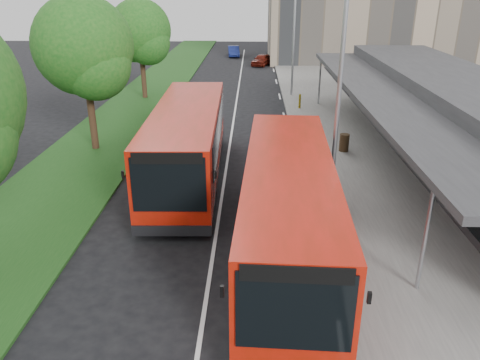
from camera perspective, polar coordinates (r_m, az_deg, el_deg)
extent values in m
plane|color=black|center=(16.26, -2.98, -6.89)|extent=(120.00, 120.00, 0.00)
cube|color=slate|center=(35.33, 9.46, 9.41)|extent=(5.00, 80.00, 0.15)
cube|color=#194315|center=(35.97, -11.82, 9.43)|extent=(5.00, 80.00, 0.10)
cube|color=silver|center=(30.20, -0.79, 7.31)|extent=(0.12, 70.00, 0.01)
cube|color=silver|center=(14.65, 9.61, -10.83)|extent=(0.12, 2.00, 0.01)
cube|color=silver|center=(19.90, 7.43, -1.26)|extent=(0.12, 2.00, 0.01)
cube|color=silver|center=(25.47, 6.20, 4.23)|extent=(0.12, 2.00, 0.01)
cube|color=silver|center=(31.21, 5.41, 7.73)|extent=(0.12, 2.00, 0.01)
cube|color=silver|center=(37.03, 4.85, 10.13)|extent=(0.12, 2.00, 0.01)
cube|color=silver|center=(42.90, 4.45, 11.88)|extent=(0.12, 2.00, 0.01)
cube|color=silver|center=(48.80, 4.13, 13.20)|extent=(0.12, 2.00, 0.01)
cube|color=silver|center=(54.72, 3.89, 14.24)|extent=(0.12, 2.00, 0.01)
cube|color=silver|center=(60.66, 3.69, 15.08)|extent=(0.12, 2.00, 0.01)
cube|color=#2D2D30|center=(24.89, 24.83, 6.60)|extent=(5.00, 26.00, 4.00)
cube|color=black|center=(24.12, 19.14, 6.00)|extent=(0.06, 24.00, 2.20)
cube|color=#2D2D30|center=(23.36, 16.64, 10.11)|extent=(2.80, 26.00, 0.25)
cylinder|color=#9A9CA2|center=(13.62, 21.59, -6.97)|extent=(0.12, 0.12, 3.30)
cylinder|color=#9A9CA2|center=(34.02, 9.67, 11.60)|extent=(0.12, 0.12, 3.30)
cylinder|color=#322014|center=(25.27, -17.61, 7.60)|extent=(0.36, 0.36, 3.77)
sphere|color=#165417|center=(24.67, -18.58, 15.29)|extent=(4.80, 4.80, 4.80)
sphere|color=#165417|center=(24.21, -17.26, 13.26)|extent=(3.43, 3.43, 3.43)
sphere|color=#165417|center=(25.37, -19.13, 14.03)|extent=(3.77, 3.77, 3.77)
cylinder|color=#322014|center=(36.58, -11.69, 12.40)|extent=(0.36, 0.36, 3.52)
sphere|color=#165417|center=(36.17, -12.11, 17.39)|extent=(4.48, 4.48, 4.48)
sphere|color=#165417|center=(35.73, -11.17, 16.11)|extent=(3.20, 3.20, 3.20)
sphere|color=#165417|center=(36.83, -12.64, 16.56)|extent=(3.52, 3.52, 3.52)
cylinder|color=#9A9CA2|center=(16.81, 11.87, 8.91)|extent=(0.16, 0.16, 8.00)
cylinder|color=#9A9CA2|center=(36.42, 6.55, 16.47)|extent=(0.16, 0.16, 8.00)
cube|color=red|center=(14.52, 5.88, -3.00)|extent=(3.11, 11.11, 2.78)
cube|color=black|center=(15.16, 5.68, -7.63)|extent=(3.13, 11.13, 0.31)
cube|color=black|center=(9.66, 6.69, -15.74)|extent=(2.36, 0.16, 1.83)
cube|color=black|center=(19.50, 5.58, 5.22)|extent=(2.30, 0.15, 1.36)
cube|color=black|center=(14.61, 0.72, -0.56)|extent=(0.47, 9.42, 1.26)
cube|color=black|center=(14.71, 11.11, -0.85)|extent=(0.47, 9.42, 1.26)
cube|color=black|center=(9.13, 6.95, -11.40)|extent=(2.20, 0.14, 0.37)
cube|color=black|center=(9.72, -2.20, -13.39)|extent=(0.08, 0.08, 0.26)
cube|color=black|center=(9.87, 15.49, -13.66)|extent=(0.08, 0.08, 0.26)
cylinder|color=black|center=(12.17, 0.63, -15.66)|extent=(0.36, 0.96, 0.94)
cylinder|color=black|center=(12.27, 11.35, -15.84)|extent=(0.36, 0.96, 0.94)
cylinder|color=black|center=(18.29, 2.04, -1.70)|extent=(0.36, 0.96, 0.94)
cylinder|color=black|center=(18.35, 8.92, -1.88)|extent=(0.36, 0.96, 0.94)
cube|color=red|center=(20.51, -6.40, 4.89)|extent=(2.98, 11.33, 2.84)
cube|color=black|center=(20.97, -6.24, 1.28)|extent=(3.00, 11.35, 0.32)
cube|color=black|center=(15.16, -8.69, -0.61)|extent=(2.41, 0.11, 1.88)
cube|color=black|center=(25.82, -5.11, 9.71)|extent=(2.36, 0.11, 1.39)
cube|color=black|center=(20.87, -10.11, 6.45)|extent=(0.30, 9.65, 1.29)
cube|color=black|center=(20.56, -2.57, 6.54)|extent=(0.30, 9.65, 1.29)
cube|color=black|center=(15.87, -8.35, -6.15)|extent=(2.68, 0.15, 0.38)
cube|color=black|center=(14.81, -8.90, 2.61)|extent=(2.25, 0.10, 0.38)
cube|color=black|center=(15.57, -14.10, 0.65)|extent=(0.08, 0.08, 0.27)
cube|color=black|center=(15.11, -2.99, 0.66)|extent=(0.08, 0.08, 0.27)
cylinder|color=black|center=(17.81, -11.06, -2.80)|extent=(0.35, 0.97, 0.97)
cylinder|color=black|center=(17.51, -3.80, -2.86)|extent=(0.35, 0.97, 0.97)
cylinder|color=black|center=(24.50, -8.00, 4.56)|extent=(0.35, 0.97, 0.97)
cylinder|color=black|center=(24.28, -2.71, 4.59)|extent=(0.35, 0.97, 0.97)
cylinder|color=#3B2A18|center=(24.48, 12.58, 4.47)|extent=(0.61, 0.61, 0.88)
cylinder|color=yellow|center=(32.82, 7.29, 9.51)|extent=(0.19, 0.19, 0.96)
imported|color=#5D160D|center=(51.65, 2.70, 14.44)|extent=(2.66, 3.84, 1.21)
imported|color=navy|center=(58.39, -0.78, 15.42)|extent=(1.60, 3.78, 1.21)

